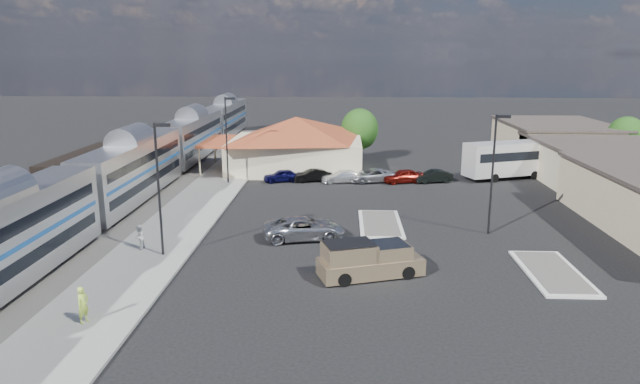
{
  "coord_description": "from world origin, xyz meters",
  "views": [
    {
      "loc": [
        1.01,
        -41.6,
        13.23
      ],
      "look_at": [
        -0.78,
        1.33,
        2.8
      ],
      "focal_mm": 32.0,
      "sensor_mm": 36.0,
      "label": 1
    }
  ],
  "objects_px": {
    "station_depot": "(296,143)",
    "pickup_truck": "(371,260)",
    "coach_bus": "(518,157)",
    "suv": "(304,228)"
  },
  "relations": [
    {
      "from": "station_depot",
      "to": "pickup_truck",
      "type": "bearing_deg",
      "value": -77.49
    },
    {
      "from": "coach_bus",
      "to": "station_depot",
      "type": "bearing_deg",
      "value": 61.34
    },
    {
      "from": "pickup_truck",
      "to": "suv",
      "type": "bearing_deg",
      "value": 14.76
    },
    {
      "from": "pickup_truck",
      "to": "coach_bus",
      "type": "xyz_separation_m",
      "value": [
        17.35,
        29.25,
        1.27
      ]
    },
    {
      "from": "suv",
      "to": "pickup_truck",
      "type": "bearing_deg",
      "value": -159.33
    },
    {
      "from": "station_depot",
      "to": "coach_bus",
      "type": "height_order",
      "value": "station_depot"
    },
    {
      "from": "station_depot",
      "to": "pickup_truck",
      "type": "relative_size",
      "value": 2.74
    },
    {
      "from": "station_depot",
      "to": "pickup_truck",
      "type": "xyz_separation_m",
      "value": [
        7.28,
        -32.84,
        -2.1
      ]
    },
    {
      "from": "station_depot",
      "to": "pickup_truck",
      "type": "height_order",
      "value": "station_depot"
    },
    {
      "from": "suv",
      "to": "coach_bus",
      "type": "bearing_deg",
      "value": -56.77
    }
  ]
}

